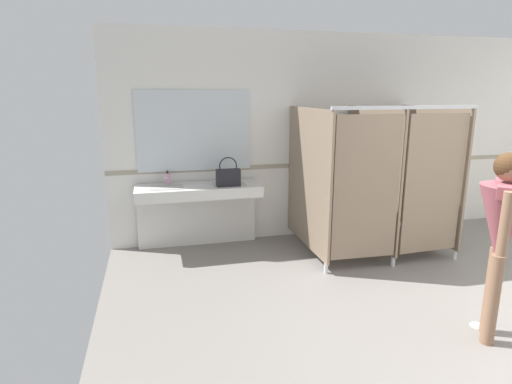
% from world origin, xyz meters
% --- Properties ---
extents(wall_back, '(7.17, 0.12, 2.89)m').
position_xyz_m(wall_back, '(0.00, 3.19, 1.45)').
color(wall_back, silver).
rests_on(wall_back, ground_plane).
extents(wall_back_tile_band, '(7.17, 0.01, 0.06)m').
position_xyz_m(wall_back_tile_band, '(0.00, 3.13, 1.05)').
color(wall_back_tile_band, '#9E937F').
rests_on(wall_back_tile_band, wall_back).
extents(vanity_counter, '(1.62, 0.57, 1.01)m').
position_xyz_m(vanity_counter, '(-2.41, 2.92, 0.66)').
color(vanity_counter, silver).
rests_on(vanity_counter, ground_plane).
extents(mirror_panel, '(1.52, 0.02, 1.07)m').
position_xyz_m(mirror_panel, '(-2.41, 3.12, 1.58)').
color(mirror_panel, silver).
rests_on(mirror_panel, wall_back).
extents(bathroom_stalls, '(1.83, 1.46, 1.93)m').
position_xyz_m(bathroom_stalls, '(-0.17, 2.20, 1.01)').
color(bathroom_stalls, '#84705B').
rests_on(bathroom_stalls, ground_plane).
extents(person_standing, '(0.56, 0.56, 1.62)m').
position_xyz_m(person_standing, '(-0.23, 0.14, 1.02)').
color(person_standing, '#8C664C').
rests_on(person_standing, ground_plane).
extents(handbag, '(0.31, 0.10, 0.38)m').
position_xyz_m(handbag, '(-2.04, 2.69, 1.02)').
color(handbag, black).
rests_on(handbag, vanity_counter).
extents(soap_dispenser, '(0.07, 0.07, 0.18)m').
position_xyz_m(soap_dispenser, '(-2.79, 3.00, 0.97)').
color(soap_dispenser, '#D899B2').
rests_on(soap_dispenser, vanity_counter).
extents(floor_drain_cover, '(0.14, 0.14, 0.01)m').
position_xyz_m(floor_drain_cover, '(-0.17, 0.31, 0.00)').
color(floor_drain_cover, '#B7BABF').
rests_on(floor_drain_cover, ground_plane).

